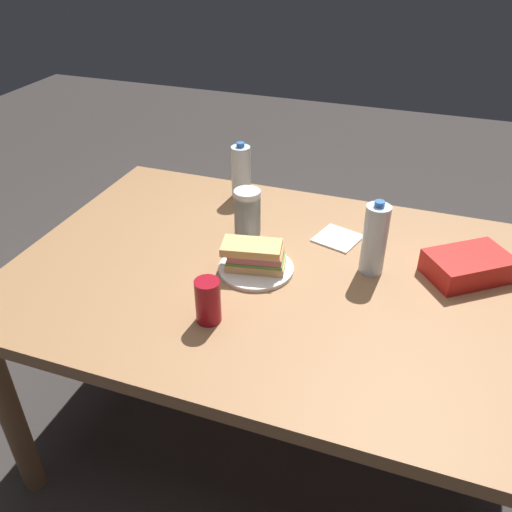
{
  "coord_description": "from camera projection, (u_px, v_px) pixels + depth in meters",
  "views": [
    {
      "loc": [
        -0.35,
        1.23,
        1.64
      ],
      "look_at": [
        0.09,
        0.01,
        0.79
      ],
      "focal_mm": 37.43,
      "sensor_mm": 36.0,
      "label": 1
    }
  ],
  "objects": [
    {
      "name": "paper_plate",
      "position": [
        256.0,
        268.0,
        1.57
      ],
      "size": [
        0.22,
        0.22,
        0.01
      ],
      "primitive_type": "cylinder",
      "color": "white",
      "rests_on": "dining_table"
    },
    {
      "name": "water_bottle_spare",
      "position": [
        241.0,
        172.0,
        1.92
      ],
      "size": [
        0.07,
        0.07,
        0.21
      ],
      "color": "silver",
      "rests_on": "dining_table"
    },
    {
      "name": "sandwich",
      "position": [
        255.0,
        255.0,
        1.54
      ],
      "size": [
        0.19,
        0.13,
        0.08
      ],
      "color": "#DBB26B",
      "rests_on": "paper_plate"
    },
    {
      "name": "chip_bag",
      "position": [
        468.0,
        266.0,
        1.53
      ],
      "size": [
        0.27,
        0.26,
        0.07
      ],
      "primitive_type": "cube",
      "rotation": [
        0.0,
        0.0,
        3.79
      ],
      "color": "red",
      "rests_on": "dining_table"
    },
    {
      "name": "dining_table",
      "position": [
        284.0,
        295.0,
        1.6
      ],
      "size": [
        1.6,
        1.07,
        0.74
      ],
      "color": "#9E7047",
      "rests_on": "ground_plane"
    },
    {
      "name": "water_bottle_tall",
      "position": [
        375.0,
        239.0,
        1.51
      ],
      "size": [
        0.07,
        0.07,
        0.23
      ],
      "color": "silver",
      "rests_on": "dining_table"
    },
    {
      "name": "plastic_cup_stack",
      "position": [
        247.0,
        215.0,
        1.68
      ],
      "size": [
        0.08,
        0.08,
        0.17
      ],
      "color": "silver",
      "rests_on": "dining_table"
    },
    {
      "name": "soda_can_red",
      "position": [
        208.0,
        301.0,
        1.35
      ],
      "size": [
        0.07,
        0.07,
        0.12
      ],
      "primitive_type": "cylinder",
      "color": "maroon",
      "rests_on": "dining_table"
    },
    {
      "name": "paper_napkin",
      "position": [
        338.0,
        238.0,
        1.72
      ],
      "size": [
        0.16,
        0.16,
        0.01
      ],
      "primitive_type": "cube",
      "rotation": [
        0.0,
        0.0,
        5.99
      ],
      "color": "white",
      "rests_on": "dining_table"
    },
    {
      "name": "ground_plane",
      "position": [
        279.0,
        437.0,
        1.97
      ],
      "size": [
        8.0,
        8.0,
        0.0
      ],
      "primitive_type": "plane",
      "color": "#383330"
    }
  ]
}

